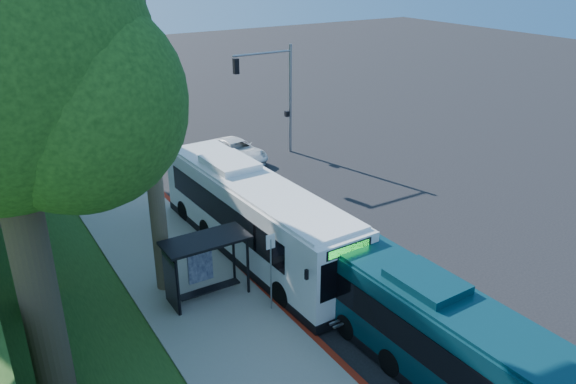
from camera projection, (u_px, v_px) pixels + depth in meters
ground at (316, 225)px, 27.24m from camera, size 140.00×140.00×0.00m
sidewalk at (173, 265)px, 23.67m from camera, size 4.50×70.00×0.12m
red_curb at (267, 294)px, 21.66m from camera, size 0.25×30.00×0.13m
grass_verge at (10, 251)px, 24.83m from camera, size 8.00×70.00×0.06m
bus_shelter at (199, 257)px, 20.77m from camera, size 3.20×1.51×2.55m
stop_sign_pole at (271, 262)px, 19.89m from camera, size 0.35×0.06×3.17m
traffic_signal_pole at (277, 87)px, 35.14m from camera, size 4.10×0.30×7.00m
white_bus at (253, 214)px, 24.09m from camera, size 3.09×12.68×3.75m
teal_bus at (465, 353)px, 16.14m from camera, size 2.64×10.94×3.24m
pickup at (237, 151)px, 35.47m from camera, size 2.70×4.98×1.32m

